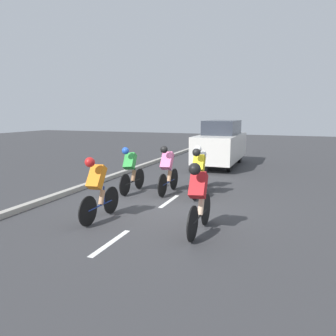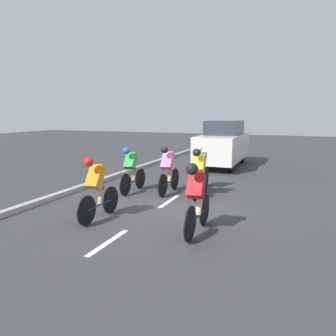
{
  "view_description": "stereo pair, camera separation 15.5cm",
  "coord_description": "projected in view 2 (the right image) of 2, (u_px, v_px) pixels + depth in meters",
  "views": [
    {
      "loc": [
        -3.15,
        7.93,
        2.47
      ],
      "look_at": [
        0.04,
        -0.44,
        0.95
      ],
      "focal_mm": 35.0,
      "sensor_mm": 36.0,
      "label": 1
    },
    {
      "loc": [
        -3.3,
        7.87,
        2.47
      ],
      "look_at": [
        0.04,
        -0.44,
        0.95
      ],
      "focal_mm": 35.0,
      "sensor_mm": 36.0,
      "label": 2
    }
  ],
  "objects": [
    {
      "name": "ground_plane",
      "position": [
        163.0,
        205.0,
        8.83
      ],
      "size": [
        60.0,
        60.0,
        0.0
      ],
      "primitive_type": "plane",
      "color": "#38383A"
    },
    {
      "name": "lane_stripe_near",
      "position": [
        108.0,
        242.0,
        6.31
      ],
      "size": [
        0.12,
        1.4,
        0.01
      ],
      "primitive_type": "cube",
      "color": "white",
      "rests_on": "ground"
    },
    {
      "name": "lane_stripe_mid",
      "position": [
        169.0,
        201.0,
        9.23
      ],
      "size": [
        0.12,
        1.4,
        0.01
      ],
      "primitive_type": "cube",
      "color": "white",
      "rests_on": "ground"
    },
    {
      "name": "lane_stripe_far",
      "position": [
        201.0,
        180.0,
        12.16
      ],
      "size": [
        0.12,
        1.4,
        0.01
      ],
      "primitive_type": "cube",
      "color": "white",
      "rests_on": "ground"
    },
    {
      "name": "curb",
      "position": [
        76.0,
        189.0,
        10.4
      ],
      "size": [
        0.2,
        25.26,
        0.14
      ],
      "primitive_type": "cube",
      "color": "#A8A399",
      "rests_on": "ground"
    },
    {
      "name": "cyclist_pink",
      "position": [
        168.0,
        168.0,
        9.99
      ],
      "size": [
        0.34,
        1.7,
        1.51
      ],
      "color": "black",
      "rests_on": "ground"
    },
    {
      "name": "cyclist_orange",
      "position": [
        96.0,
        187.0,
        7.51
      ],
      "size": [
        0.34,
        1.66,
        1.51
      ],
      "color": "black",
      "rests_on": "ground"
    },
    {
      "name": "cyclist_red",
      "position": [
        196.0,
        196.0,
        6.61
      ],
      "size": [
        0.35,
        1.73,
        1.52
      ],
      "color": "black",
      "rests_on": "ground"
    },
    {
      "name": "cyclist_yellow",
      "position": [
        199.0,
        171.0,
        9.57
      ],
      "size": [
        0.35,
        1.68,
        1.47
      ],
      "color": "black",
      "rests_on": "ground"
    },
    {
      "name": "cyclist_white",
      "position": [
        201.0,
        167.0,
        10.47
      ],
      "size": [
        0.34,
        1.66,
        1.46
      ],
      "color": "black",
      "rests_on": "ground"
    },
    {
      "name": "cyclist_green",
      "position": [
        131.0,
        168.0,
        10.14
      ],
      "size": [
        0.38,
        1.66,
        1.45
      ],
      "color": "black",
      "rests_on": "ground"
    },
    {
      "name": "support_car",
      "position": [
        223.0,
        143.0,
        15.15
      ],
      "size": [
        1.7,
        4.51,
        2.11
      ],
      "color": "black",
      "rests_on": "ground"
    }
  ]
}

